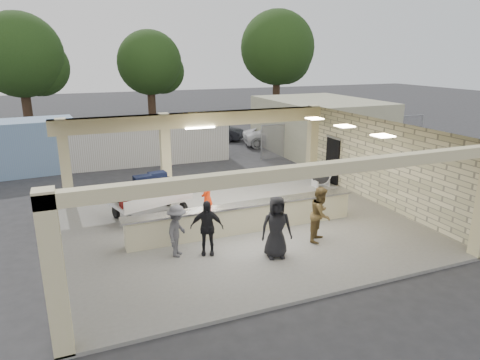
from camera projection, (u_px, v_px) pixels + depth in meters
name	position (u px, v px, depth m)	size (l,w,h in m)	color
ground	(240.00, 228.00, 15.11)	(120.00, 120.00, 0.00)	#2C2C2F
pavilion	(238.00, 186.00, 15.40)	(12.01, 10.00, 3.55)	slate
baggage_counter	(245.00, 217.00, 14.50)	(8.20, 0.58, 0.98)	beige
luggage_cart	(148.00, 193.00, 15.77)	(3.09, 2.40, 1.59)	white
drum_fan	(321.00, 175.00, 19.41)	(0.88, 0.85, 1.02)	white
baggage_handler	(207.00, 199.00, 15.16)	(0.64, 0.35, 1.75)	#FF360D
passenger_a	(321.00, 214.00, 13.65)	(0.87, 0.38, 1.80)	brown
passenger_b	(207.00, 228.00, 12.71)	(0.99, 0.36, 1.69)	black
passenger_c	(177.00, 231.00, 12.62)	(1.02, 0.36, 1.58)	#4A4A4E
passenger_d	(276.00, 227.00, 12.51)	(0.92, 0.38, 1.88)	black
car_white_a	(279.00, 136.00, 28.58)	(2.20, 4.64, 1.32)	silver
car_white_b	(305.00, 126.00, 31.54)	(1.90, 5.08, 1.61)	silver
car_dark	(216.00, 131.00, 30.48)	(1.36, 3.86, 1.29)	black
container_white	(122.00, 142.00, 23.61)	(11.70, 2.34, 2.54)	silver
fence	(348.00, 135.00, 26.78)	(12.06, 0.06, 2.03)	gray
tree_left	(25.00, 59.00, 32.22)	(6.60, 6.30, 9.00)	#382619
tree_mid	(153.00, 65.00, 37.79)	(6.00, 5.60, 8.00)	#382619
tree_right	(279.00, 51.00, 40.88)	(7.20, 7.00, 10.00)	#382619
adjacent_building	(319.00, 125.00, 26.98)	(6.00, 8.00, 3.20)	#B7B591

